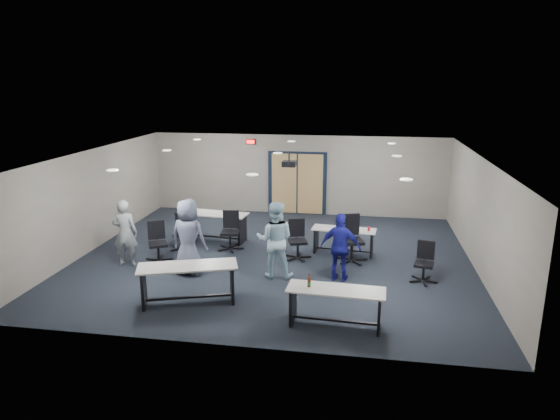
% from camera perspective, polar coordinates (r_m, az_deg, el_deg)
% --- Properties ---
extents(floor, '(10.00, 10.00, 0.00)m').
position_cam_1_polar(floor, '(13.08, -0.63, -5.45)').
color(floor, black).
rests_on(floor, ground).
extents(back_wall, '(10.00, 0.04, 2.70)m').
position_cam_1_polar(back_wall, '(17.02, 2.00, 4.04)').
color(back_wall, gray).
rests_on(back_wall, floor).
extents(front_wall, '(10.00, 0.04, 2.70)m').
position_cam_1_polar(front_wall, '(8.50, -5.99, -7.25)').
color(front_wall, gray).
rests_on(front_wall, floor).
extents(left_wall, '(0.04, 9.00, 2.70)m').
position_cam_1_polar(left_wall, '(14.40, -20.65, 1.08)').
color(left_wall, gray).
rests_on(left_wall, floor).
extents(right_wall, '(0.04, 9.00, 2.70)m').
position_cam_1_polar(right_wall, '(12.81, 21.95, -0.65)').
color(right_wall, gray).
rests_on(right_wall, floor).
extents(ceiling, '(10.00, 9.00, 0.04)m').
position_cam_1_polar(ceiling, '(12.41, -0.67, 6.33)').
color(ceiling, silver).
rests_on(ceiling, back_wall).
extents(double_door, '(2.00, 0.07, 2.20)m').
position_cam_1_polar(double_door, '(17.04, 1.98, 3.02)').
color(double_door, black).
rests_on(double_door, back_wall).
extents(exit_sign, '(0.32, 0.07, 0.18)m').
position_cam_1_polar(exit_sign, '(17.07, -3.37, 7.79)').
color(exit_sign, black).
rests_on(exit_sign, back_wall).
extents(ceiling_projector, '(0.35, 0.32, 0.37)m').
position_cam_1_polar(ceiling_projector, '(12.89, 1.04, 5.32)').
color(ceiling_projector, black).
rests_on(ceiling_projector, ceiling).
extents(ceiling_can_lights, '(6.24, 5.74, 0.02)m').
position_cam_1_polar(ceiling_can_lights, '(12.66, -0.47, 6.36)').
color(ceiling_can_lights, silver).
rests_on(ceiling_can_lights, ceiling).
extents(table_front_left, '(2.13, 1.29, 0.82)m').
position_cam_1_polar(table_front_left, '(10.54, -10.47, -7.57)').
color(table_front_left, silver).
rests_on(table_front_left, floor).
extents(table_front_right, '(1.85, 0.70, 1.01)m').
position_cam_1_polar(table_front_right, '(9.53, 6.33, -10.22)').
color(table_front_right, silver).
rests_on(table_front_right, floor).
extents(table_back_left, '(2.07, 0.88, 0.82)m').
position_cam_1_polar(table_back_left, '(14.40, -7.70, -1.33)').
color(table_back_left, silver).
rests_on(table_back_left, floor).
extents(table_back_right, '(1.72, 0.72, 0.79)m').
position_cam_1_polar(table_back_right, '(13.36, 7.32, -3.02)').
color(table_back_right, silver).
rests_on(table_back_right, floor).
extents(chair_back_a, '(0.73, 0.73, 0.98)m').
position_cam_1_polar(chair_back_a, '(13.79, -11.16, -2.51)').
color(chair_back_a, black).
rests_on(chair_back_a, floor).
extents(chair_back_b, '(0.73, 0.73, 1.05)m').
position_cam_1_polar(chair_back_b, '(13.58, -5.73, -2.42)').
color(chair_back_b, black).
rests_on(chair_back_b, floor).
extents(chair_back_c, '(0.79, 0.79, 1.01)m').
position_cam_1_polar(chair_back_c, '(12.85, 2.04, -3.44)').
color(chair_back_c, black).
rests_on(chair_back_c, floor).
extents(chair_back_d, '(0.94, 0.94, 1.20)m').
position_cam_1_polar(chair_back_d, '(12.74, 8.24, -3.33)').
color(chair_back_d, black).
rests_on(chair_back_d, floor).
extents(chair_loose_left, '(0.87, 0.87, 1.03)m').
position_cam_1_polar(chair_loose_left, '(13.00, -13.80, -3.63)').
color(chair_loose_left, black).
rests_on(chair_loose_left, floor).
extents(chair_loose_right, '(0.71, 0.71, 0.94)m').
position_cam_1_polar(chair_loose_right, '(11.87, 16.15, -5.80)').
color(chair_loose_right, black).
rests_on(chair_loose_right, floor).
extents(person_gray, '(0.65, 0.46, 1.68)m').
position_cam_1_polar(person_gray, '(12.88, -17.29, -2.52)').
color(person_gray, '#929B9F').
rests_on(person_gray, floor).
extents(person_plaid, '(0.98, 0.72, 1.83)m').
position_cam_1_polar(person_plaid, '(11.94, -10.43, -3.07)').
color(person_plaid, slate).
rests_on(person_plaid, floor).
extents(person_lightblue, '(0.92, 0.73, 1.81)m').
position_cam_1_polar(person_lightblue, '(11.59, -0.58, -3.41)').
color(person_lightblue, '#B9E2F5').
rests_on(person_lightblue, floor).
extents(person_navy, '(0.99, 0.55, 1.60)m').
position_cam_1_polar(person_navy, '(11.48, 6.94, -4.26)').
color(person_navy, navy).
rests_on(person_navy, floor).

